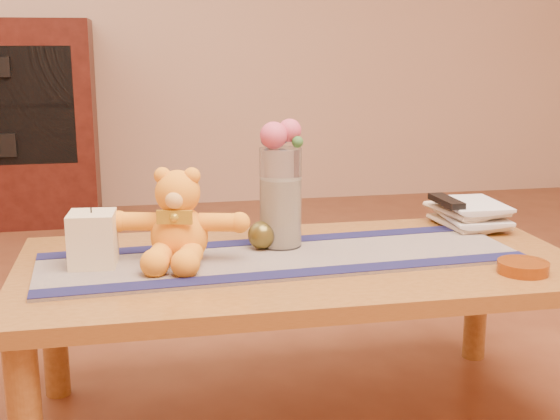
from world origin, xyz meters
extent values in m
cube|color=brown|center=(0.00, 0.00, 0.43)|extent=(1.40, 0.70, 0.04)
cylinder|color=brown|center=(-0.64, 0.29, 0.21)|extent=(0.07, 0.07, 0.41)
cylinder|color=brown|center=(0.64, 0.29, 0.21)|extent=(0.07, 0.07, 0.41)
cube|color=#1F1947|center=(-0.04, 0.01, 0.45)|extent=(1.22, 0.41, 0.01)
cube|color=#15153F|center=(-0.03, -0.13, 0.46)|extent=(1.20, 0.13, 0.00)
cube|color=#15153F|center=(-0.05, 0.15, 0.46)|extent=(1.20, 0.13, 0.00)
cube|color=beige|center=(-0.50, 0.03, 0.52)|extent=(0.12, 0.12, 0.13)
cylinder|color=black|center=(-0.50, 0.03, 0.59)|extent=(0.00, 0.00, 0.01)
cylinder|color=silver|center=(-0.03, 0.11, 0.59)|extent=(0.11, 0.11, 0.26)
cylinder|color=beige|center=(-0.03, 0.11, 0.55)|extent=(0.09, 0.09, 0.18)
sphere|color=#C84662|center=(-0.05, 0.10, 0.75)|extent=(0.07, 0.07, 0.07)
sphere|color=#C84662|center=(0.00, 0.11, 0.76)|extent=(0.06, 0.06, 0.06)
sphere|color=#454696|center=(-0.02, 0.14, 0.75)|extent=(0.04, 0.04, 0.04)
sphere|color=#454696|center=(-0.06, 0.13, 0.74)|extent=(0.04, 0.04, 0.04)
sphere|color=#33662D|center=(0.01, 0.09, 0.74)|extent=(0.03, 0.03, 0.03)
sphere|color=#53491B|center=(-0.08, 0.09, 0.49)|extent=(0.09, 0.09, 0.07)
imported|color=beige|center=(0.48, 0.22, 0.46)|extent=(0.18, 0.24, 0.02)
imported|color=beige|center=(0.49, 0.21, 0.48)|extent=(0.18, 0.23, 0.02)
imported|color=beige|center=(0.48, 0.22, 0.50)|extent=(0.19, 0.24, 0.02)
imported|color=beige|center=(0.49, 0.22, 0.52)|extent=(0.17, 0.23, 0.02)
cube|color=black|center=(0.48, 0.21, 0.54)|extent=(0.05, 0.16, 0.02)
cylinder|color=#BF5914|center=(0.50, -0.21, 0.46)|extent=(0.15, 0.15, 0.03)
camera|label=1|loc=(-0.40, -1.73, 0.99)|focal=47.05mm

